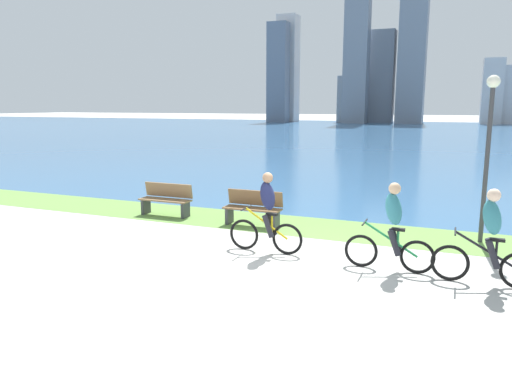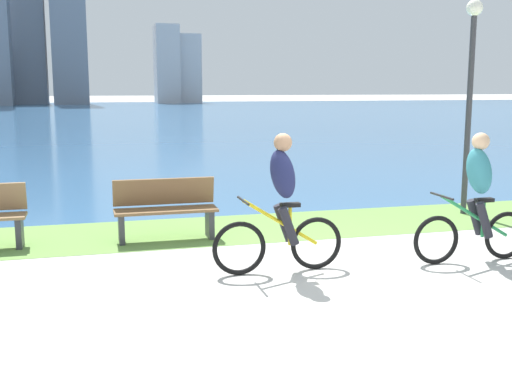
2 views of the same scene
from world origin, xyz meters
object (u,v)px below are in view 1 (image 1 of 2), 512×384
object	(u,v)px
cyclist_distant_rear	(489,238)
bench_far_along_path	(253,208)
bench_near_path	(166,200)
lamppost_tall	(489,134)
cyclist_lead	(267,213)
cyclist_trailing	(392,227)

from	to	relation	value
cyclist_distant_rear	bench_far_along_path	xyz separation A→B (m)	(-5.35, 2.37, -0.39)
bench_near_path	lamppost_tall	distance (m)	8.32
cyclist_lead	cyclist_trailing	size ratio (longest dim) A/B	1.02
cyclist_distant_rear	bench_near_path	bearing A→B (deg)	162.73
bench_far_along_path	lamppost_tall	distance (m)	5.75
bench_far_along_path	lamppost_tall	bearing A→B (deg)	5.82
cyclist_trailing	bench_near_path	distance (m)	6.85
cyclist_distant_rear	cyclist_trailing	bearing A→B (deg)	174.47
cyclist_distant_rear	cyclist_lead	bearing A→B (deg)	175.31
cyclist_trailing	bench_near_path	bearing A→B (deg)	159.96
cyclist_trailing	cyclist_distant_rear	bearing A→B (deg)	-5.53
bench_near_path	lamppost_tall	bearing A→B (deg)	2.93
cyclist_lead	bench_near_path	world-z (taller)	cyclist_lead
cyclist_distant_rear	bench_far_along_path	distance (m)	5.86
cyclist_lead	cyclist_distant_rear	size ratio (longest dim) A/B	0.97
cyclist_distant_rear	lamppost_tall	size ratio (longest dim) A/B	0.47
cyclist_lead	cyclist_distant_rear	xyz separation A→B (m)	(4.18, -0.34, -0.00)
cyclist_lead	cyclist_distant_rear	distance (m)	4.20
cyclist_trailing	bench_far_along_path	world-z (taller)	cyclist_trailing
cyclist_lead	bench_near_path	xyz separation A→B (m)	(-3.87, 2.16, -0.39)
cyclist_distant_rear	lamppost_tall	xyz separation A→B (m)	(0.02, 2.91, 1.60)
lamppost_tall	bench_far_along_path	bearing A→B (deg)	-174.18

